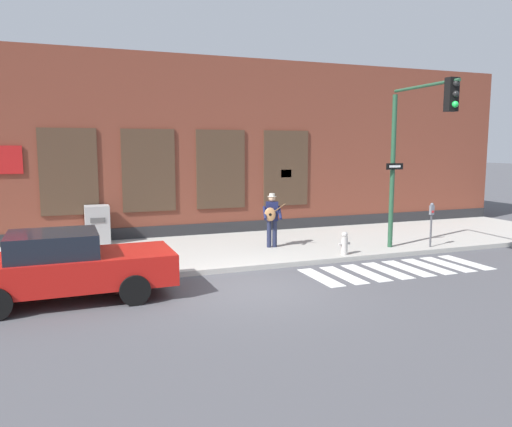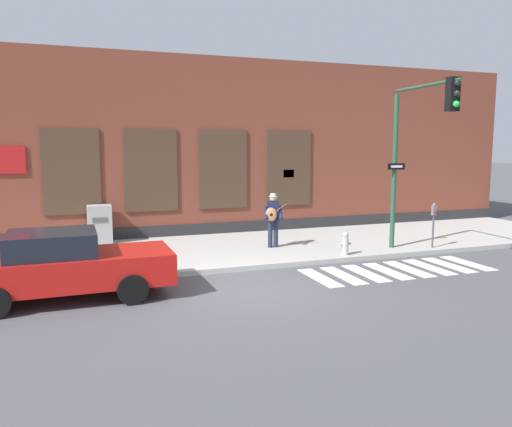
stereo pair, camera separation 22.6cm
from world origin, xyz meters
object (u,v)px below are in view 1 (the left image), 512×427
(busker, at_px, (272,217))
(utility_box, at_px, (97,225))
(red_car, at_px, (64,266))
(fire_hydrant, at_px, (344,243))
(traffic_light, at_px, (415,138))
(parking_meter, at_px, (431,218))

(busker, distance_m, utility_box, 5.85)
(red_car, bearing_deg, fire_hydrant, 9.80)
(red_car, relative_size, utility_box, 3.62)
(traffic_light, bearing_deg, utility_box, 149.91)
(busker, bearing_deg, traffic_light, -33.96)
(parking_meter, bearing_deg, busker, 159.92)
(utility_box, bearing_deg, busker, -27.25)
(red_car, distance_m, traffic_light, 10.21)
(busker, bearing_deg, parking_meter, -20.08)
(red_car, height_order, utility_box, red_car)
(red_car, relative_size, parking_meter, 3.22)
(busker, relative_size, utility_box, 1.36)
(red_car, xyz_separation_m, busker, (6.22, 3.13, 0.36))
(utility_box, bearing_deg, traffic_light, -30.09)
(red_car, height_order, fire_hydrant, red_car)
(busker, relative_size, fire_hydrant, 2.49)
(red_car, xyz_separation_m, parking_meter, (11.04, 1.37, 0.32))
(busker, bearing_deg, utility_box, 152.75)
(busker, height_order, parking_meter, busker)
(parking_meter, height_order, utility_box, parking_meter)
(traffic_light, bearing_deg, fire_hydrant, 162.27)
(red_car, bearing_deg, traffic_light, 4.30)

